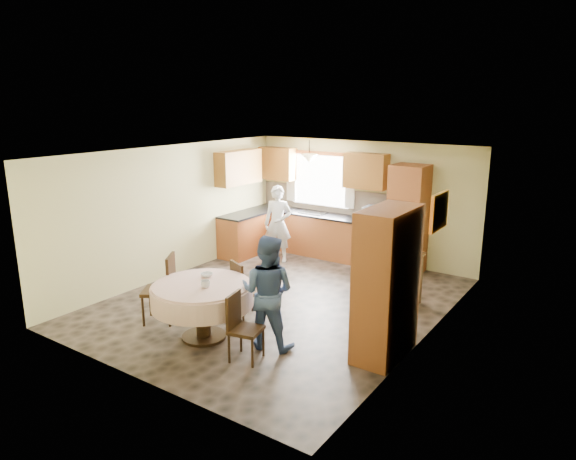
# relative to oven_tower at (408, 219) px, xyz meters

# --- Properties ---
(floor) EXTENTS (5.00, 6.00, 0.01)m
(floor) POSITION_rel_oven_tower_xyz_m (-1.15, -2.69, -1.06)
(floor) COLOR brown
(floor) RESTS_ON ground
(ceiling) EXTENTS (5.00, 6.00, 0.01)m
(ceiling) POSITION_rel_oven_tower_xyz_m (-1.15, -2.69, 1.44)
(ceiling) COLOR white
(ceiling) RESTS_ON wall_back
(wall_back) EXTENTS (5.00, 0.02, 2.50)m
(wall_back) POSITION_rel_oven_tower_xyz_m (-1.15, 0.31, 0.19)
(wall_back) COLOR #D2CC86
(wall_back) RESTS_ON floor
(wall_front) EXTENTS (5.00, 0.02, 2.50)m
(wall_front) POSITION_rel_oven_tower_xyz_m (-1.15, -5.69, 0.19)
(wall_front) COLOR #D2CC86
(wall_front) RESTS_ON floor
(wall_left) EXTENTS (0.02, 6.00, 2.50)m
(wall_left) POSITION_rel_oven_tower_xyz_m (-3.65, -2.69, 0.19)
(wall_left) COLOR #D2CC86
(wall_left) RESTS_ON floor
(wall_right) EXTENTS (0.02, 6.00, 2.50)m
(wall_right) POSITION_rel_oven_tower_xyz_m (1.35, -2.69, 0.19)
(wall_right) COLOR #D2CC86
(wall_right) RESTS_ON floor
(window) EXTENTS (1.40, 0.03, 1.10)m
(window) POSITION_rel_oven_tower_xyz_m (-2.15, 0.29, 0.54)
(window) COLOR white
(window) RESTS_ON wall_back
(curtain_left) EXTENTS (0.22, 0.02, 1.15)m
(curtain_left) POSITION_rel_oven_tower_xyz_m (-2.90, 0.24, 0.59)
(curtain_left) COLOR white
(curtain_left) RESTS_ON wall_back
(curtain_right) EXTENTS (0.22, 0.02, 1.15)m
(curtain_right) POSITION_rel_oven_tower_xyz_m (-1.40, 0.24, 0.59)
(curtain_right) COLOR white
(curtain_right) RESTS_ON wall_back
(base_cab_back) EXTENTS (3.30, 0.60, 0.88)m
(base_cab_back) POSITION_rel_oven_tower_xyz_m (-2.00, 0.01, -0.62)
(base_cab_back) COLOR #B46230
(base_cab_back) RESTS_ON floor
(counter_back) EXTENTS (3.30, 0.64, 0.04)m
(counter_back) POSITION_rel_oven_tower_xyz_m (-2.00, 0.01, -0.16)
(counter_back) COLOR black
(counter_back) RESTS_ON base_cab_back
(base_cab_left) EXTENTS (0.60, 1.20, 0.88)m
(base_cab_left) POSITION_rel_oven_tower_xyz_m (-3.35, -0.89, -0.62)
(base_cab_left) COLOR #B46230
(base_cab_left) RESTS_ON floor
(counter_left) EXTENTS (0.64, 1.20, 0.04)m
(counter_left) POSITION_rel_oven_tower_xyz_m (-3.35, -0.89, -0.16)
(counter_left) COLOR black
(counter_left) RESTS_ON base_cab_left
(backsplash) EXTENTS (3.30, 0.02, 0.55)m
(backsplash) POSITION_rel_oven_tower_xyz_m (-2.00, 0.30, 0.12)
(backsplash) COLOR beige
(backsplash) RESTS_ON wall_back
(wall_cab_left) EXTENTS (0.85, 0.33, 0.72)m
(wall_cab_left) POSITION_rel_oven_tower_xyz_m (-3.20, 0.15, 0.85)
(wall_cab_left) COLOR #A76D29
(wall_cab_left) RESTS_ON wall_back
(wall_cab_right) EXTENTS (0.90, 0.33, 0.72)m
(wall_cab_right) POSITION_rel_oven_tower_xyz_m (-1.00, 0.15, 0.85)
(wall_cab_right) COLOR #A76D29
(wall_cab_right) RESTS_ON wall_back
(wall_cab_side) EXTENTS (0.33, 1.20, 0.72)m
(wall_cab_side) POSITION_rel_oven_tower_xyz_m (-3.48, -0.89, 0.85)
(wall_cab_side) COLOR #A76D29
(wall_cab_side) RESTS_ON wall_left
(oven_tower) EXTENTS (0.66, 0.62, 2.12)m
(oven_tower) POSITION_rel_oven_tower_xyz_m (0.00, 0.00, 0.00)
(oven_tower) COLOR #B46230
(oven_tower) RESTS_ON floor
(oven_upper) EXTENTS (0.56, 0.01, 0.45)m
(oven_upper) POSITION_rel_oven_tower_xyz_m (0.00, -0.31, 0.19)
(oven_upper) COLOR black
(oven_upper) RESTS_ON oven_tower
(oven_lower) EXTENTS (0.56, 0.01, 0.45)m
(oven_lower) POSITION_rel_oven_tower_xyz_m (0.00, -0.31, -0.31)
(oven_lower) COLOR black
(oven_lower) RESTS_ON oven_tower
(pendant) EXTENTS (0.36, 0.36, 0.18)m
(pendant) POSITION_rel_oven_tower_xyz_m (-2.15, -0.19, 1.06)
(pendant) COLOR beige
(pendant) RESTS_ON ceiling
(sideboard) EXTENTS (1.24, 0.72, 0.83)m
(sideboard) POSITION_rel_oven_tower_xyz_m (0.26, -1.50, -0.64)
(sideboard) COLOR #3D2610
(sideboard) RESTS_ON floor
(space_heater) EXTENTS (0.52, 0.45, 0.60)m
(space_heater) POSITION_rel_oven_tower_xyz_m (0.32, -2.15, -0.76)
(space_heater) COLOR black
(space_heater) RESTS_ON floor
(cupboard) EXTENTS (0.52, 1.05, 2.00)m
(cupboard) POSITION_rel_oven_tower_xyz_m (1.07, -3.42, -0.06)
(cupboard) COLOR #B46230
(cupboard) RESTS_ON floor
(dining_table) EXTENTS (1.43, 1.43, 0.82)m
(dining_table) POSITION_rel_oven_tower_xyz_m (-1.26, -4.41, -0.42)
(dining_table) COLOR #3D2610
(dining_table) RESTS_ON floor
(chair_left) EXTENTS (0.63, 0.63, 1.06)m
(chair_left) POSITION_rel_oven_tower_xyz_m (-2.14, -4.32, -0.48)
(chair_left) COLOR #3D2610
(chair_left) RESTS_ON floor
(chair_back) EXTENTS (0.53, 0.53, 0.93)m
(chair_back) POSITION_rel_oven_tower_xyz_m (-1.21, -3.57, -0.55)
(chair_back) COLOR #3D2610
(chair_back) RESTS_ON floor
(chair_right) EXTENTS (0.46, 0.46, 0.90)m
(chair_right) POSITION_rel_oven_tower_xyz_m (-0.42, -4.58, -0.56)
(chair_right) COLOR #3D2610
(chair_right) RESTS_ON floor
(framed_picture) EXTENTS (0.06, 0.65, 0.53)m
(framed_picture) POSITION_rel_oven_tower_xyz_m (1.32, -2.26, 0.72)
(framed_picture) COLOR gold
(framed_picture) RESTS_ON wall_right
(microwave) EXTENTS (0.58, 0.41, 0.32)m
(microwave) POSITION_rel_oven_tower_xyz_m (-0.60, -0.04, 0.02)
(microwave) COLOR silver
(microwave) RESTS_ON counter_back
(person_sink) EXTENTS (0.68, 0.57, 1.60)m
(person_sink) POSITION_rel_oven_tower_xyz_m (-2.49, -0.85, -0.26)
(person_sink) COLOR silver
(person_sink) RESTS_ON floor
(person_dining) EXTENTS (0.89, 0.76, 1.58)m
(person_dining) POSITION_rel_oven_tower_xyz_m (-0.35, -4.09, -0.27)
(person_dining) COLOR #3C5384
(person_dining) RESTS_ON floor
(bowl_sideboard) EXTENTS (0.23, 0.23, 0.05)m
(bowl_sideboard) POSITION_rel_oven_tower_xyz_m (-0.03, -1.50, -0.21)
(bowl_sideboard) COLOR #B2B2B2
(bowl_sideboard) RESTS_ON sideboard
(bottle_sideboard) EXTENTS (0.16, 0.16, 0.32)m
(bottle_sideboard) POSITION_rel_oven_tower_xyz_m (0.65, -1.50, -0.07)
(bottle_sideboard) COLOR silver
(bottle_sideboard) RESTS_ON sideboard
(cup_table) EXTENTS (0.17, 0.17, 0.10)m
(cup_table) POSITION_rel_oven_tower_xyz_m (-1.12, -4.49, -0.19)
(cup_table) COLOR #B2B2B2
(cup_table) RESTS_ON dining_table
(bowl_table) EXTENTS (0.21, 0.21, 0.06)m
(bowl_table) POSITION_rel_oven_tower_xyz_m (-1.40, -4.15, -0.22)
(bowl_table) COLOR #B2B2B2
(bowl_table) RESTS_ON dining_table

